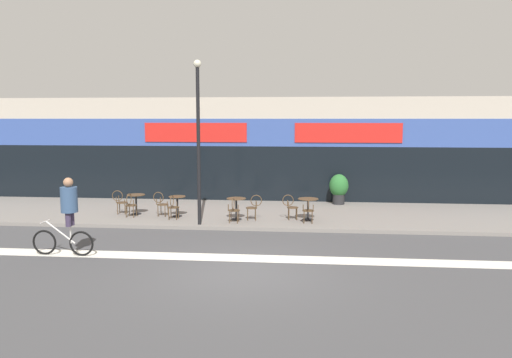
% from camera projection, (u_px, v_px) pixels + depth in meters
% --- Properties ---
extents(ground_plane, '(120.00, 120.00, 0.00)m').
position_uv_depth(ground_plane, '(243.00, 273.00, 12.14)').
color(ground_plane, '#424244').
extents(sidewalk_slab, '(40.00, 5.50, 0.12)m').
position_uv_depth(sidewalk_slab, '(266.00, 214.00, 19.30)').
color(sidewalk_slab, slate).
rests_on(sidewalk_slab, ground).
extents(storefront_facade, '(40.00, 4.06, 4.65)m').
position_uv_depth(storefront_facade, '(273.00, 148.00, 23.68)').
color(storefront_facade, '#B2A899').
rests_on(storefront_facade, ground).
extents(bike_lane_stripe, '(36.00, 0.70, 0.01)m').
position_uv_depth(bike_lane_stripe, '(249.00, 258.00, 13.40)').
color(bike_lane_stripe, silver).
rests_on(bike_lane_stripe, ground).
extents(bistro_table_0, '(0.67, 0.67, 0.75)m').
position_uv_depth(bistro_table_0, '(136.00, 200.00, 18.88)').
color(bistro_table_0, black).
rests_on(bistro_table_0, sidewalk_slab).
extents(bistro_table_1, '(0.62, 0.62, 0.75)m').
position_uv_depth(bistro_table_1, '(177.00, 202.00, 18.46)').
color(bistro_table_1, black).
rests_on(bistro_table_1, sidewalk_slab).
extents(bistro_table_2, '(0.69, 0.69, 0.78)m').
position_uv_depth(bistro_table_2, '(236.00, 204.00, 17.86)').
color(bistro_table_2, black).
rests_on(bistro_table_2, sidewalk_slab).
extents(bistro_table_3, '(0.73, 0.73, 0.77)m').
position_uv_depth(bistro_table_3, '(308.00, 205.00, 17.83)').
color(bistro_table_3, black).
rests_on(bistro_table_3, sidewalk_slab).
extents(cafe_chair_0_near, '(0.43, 0.59, 0.90)m').
position_uv_depth(cafe_chair_0_near, '(130.00, 203.00, 18.26)').
color(cafe_chair_0_near, '#4C3823').
rests_on(cafe_chair_0_near, sidewalk_slab).
extents(cafe_chair_0_side, '(0.59, 0.44, 0.90)m').
position_uv_depth(cafe_chair_0_side, '(120.00, 200.00, 18.93)').
color(cafe_chair_0_side, '#4C3823').
rests_on(cafe_chair_0_side, sidewalk_slab).
extents(cafe_chair_1_near, '(0.41, 0.58, 0.90)m').
position_uv_depth(cafe_chair_1_near, '(173.00, 205.00, 17.84)').
color(cafe_chair_1_near, '#4C3823').
rests_on(cafe_chair_1_near, sidewalk_slab).
extents(cafe_chair_1_side, '(0.60, 0.45, 0.90)m').
position_uv_depth(cafe_chair_1_side, '(161.00, 202.00, 18.53)').
color(cafe_chair_1_side, '#4C3823').
rests_on(cafe_chair_1_side, sidewalk_slab).
extents(cafe_chair_2_near, '(0.42, 0.58, 0.90)m').
position_uv_depth(cafe_chair_2_near, '(234.00, 208.00, 17.25)').
color(cafe_chair_2_near, '#4C3823').
rests_on(cafe_chair_2_near, sidewalk_slab).
extents(cafe_chair_2_side, '(0.60, 0.45, 0.90)m').
position_uv_depth(cafe_chair_2_side, '(254.00, 206.00, 17.82)').
color(cafe_chair_2_side, '#4C3823').
rests_on(cafe_chair_2_side, sidewalk_slab).
extents(cafe_chair_3_near, '(0.40, 0.57, 0.90)m').
position_uv_depth(cafe_chair_3_near, '(308.00, 209.00, 17.21)').
color(cafe_chair_3_near, '#4C3823').
rests_on(cafe_chair_3_near, sidewalk_slab).
extents(cafe_chair_3_side, '(0.59, 0.44, 0.90)m').
position_uv_depth(cafe_chair_3_side, '(291.00, 205.00, 17.88)').
color(cafe_chair_3_side, '#4C3823').
rests_on(cafe_chair_3_side, sidewalk_slab).
extents(planter_pot, '(0.80, 0.80, 1.28)m').
position_uv_depth(planter_pot, '(339.00, 188.00, 21.07)').
color(planter_pot, '#232326').
rests_on(planter_pot, sidewalk_slab).
extents(lamp_post, '(0.26, 0.26, 5.54)m').
position_uv_depth(lamp_post, '(198.00, 132.00, 16.74)').
color(lamp_post, black).
rests_on(lamp_post, sidewalk_slab).
extents(cyclist_0, '(1.77, 0.49, 2.15)m').
position_uv_depth(cyclist_0, '(67.00, 210.00, 13.52)').
color(cyclist_0, black).
rests_on(cyclist_0, ground).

